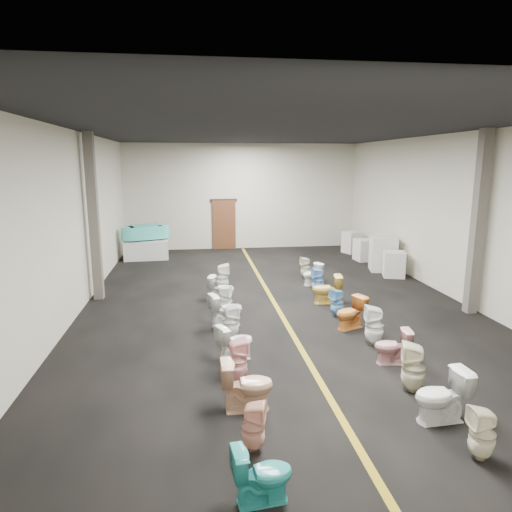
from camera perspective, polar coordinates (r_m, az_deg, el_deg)
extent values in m
plane|color=black|center=(12.42, 2.24, -5.77)|extent=(16.00, 16.00, 0.00)
plane|color=black|center=(11.87, 2.42, 15.43)|extent=(16.00, 16.00, 0.00)
plane|color=beige|center=(19.83, -1.76, 7.43)|extent=(10.00, 0.00, 10.00)
plane|color=beige|center=(4.46, 20.79, -8.40)|extent=(10.00, 0.00, 10.00)
plane|color=beige|center=(12.11, -21.72, 3.87)|extent=(0.00, 16.00, 16.00)
plane|color=beige|center=(13.72, 23.42, 4.57)|extent=(0.00, 16.00, 16.00)
cube|color=olive|center=(12.42, 2.24, -5.76)|extent=(0.12, 15.60, 0.01)
cube|color=#562D19|center=(19.82, -4.02, 3.91)|extent=(1.00, 0.10, 2.10)
cube|color=#331C11|center=(19.72, -4.07, 7.00)|extent=(1.15, 0.08, 0.10)
cube|color=#59544C|center=(13.02, -19.62, 4.52)|extent=(0.25, 0.25, 4.50)
cube|color=#59544C|center=(12.33, 25.98, 3.65)|extent=(0.25, 0.25, 4.50)
cube|color=silver|center=(18.25, -13.55, 0.78)|extent=(1.72, 0.94, 0.74)
cube|color=#44C5B8|center=(18.13, -13.65, 2.88)|extent=(1.35, 1.03, 0.50)
cylinder|color=#44C5B8|center=(18.00, -15.50, 2.72)|extent=(0.66, 0.66, 0.50)
cylinder|color=#44C5B8|center=(18.29, -11.83, 3.04)|extent=(0.66, 0.66, 0.50)
cube|color=teal|center=(18.11, -13.68, 3.51)|extent=(1.09, 0.78, 0.20)
cube|color=silver|center=(15.66, 16.86, -0.99)|extent=(0.82, 0.82, 0.84)
cube|color=beige|center=(16.44, 15.59, 0.27)|extent=(1.04, 1.04, 1.18)
cube|color=silver|center=(17.98, 13.49, 0.75)|extent=(0.78, 0.78, 0.82)
cube|color=beige|center=(19.37, 11.89, 1.69)|extent=(0.80, 0.80, 0.89)
imported|color=teal|center=(5.58, 0.80, -25.62)|extent=(0.71, 0.46, 0.69)
imported|color=#E7A692|center=(6.34, -0.34, -20.56)|extent=(0.39, 0.38, 0.69)
imported|color=#E2B28F|center=(7.19, -1.14, -15.82)|extent=(0.79, 0.46, 0.81)
imported|color=#F4AFAE|center=(8.01, -2.36, -12.91)|extent=(0.41, 0.41, 0.78)
imported|color=white|center=(8.82, -2.63, -10.72)|extent=(0.82, 0.67, 0.73)
imported|color=white|center=(9.82, -3.18, -8.26)|extent=(0.37, 0.36, 0.75)
imported|color=white|center=(10.56, -3.77, -6.71)|extent=(0.87, 0.65, 0.79)
imported|color=white|center=(11.48, -3.96, -5.44)|extent=(0.41, 0.41, 0.70)
imported|color=white|center=(12.42, -4.33, -4.09)|extent=(0.78, 0.59, 0.71)
imported|color=white|center=(13.38, -4.22, -2.69)|extent=(0.39, 0.38, 0.82)
imported|color=beige|center=(6.81, 26.42, -19.28)|extent=(0.35, 0.34, 0.71)
imported|color=white|center=(7.40, 22.19, -15.92)|extent=(0.81, 0.49, 0.80)
imported|color=beige|center=(8.10, 19.06, -13.04)|extent=(0.50, 0.49, 0.84)
imported|color=#D39193|center=(9.06, 16.69, -10.78)|extent=(0.71, 0.46, 0.68)
imported|color=white|center=(9.80, 14.57, -8.41)|extent=(0.44, 0.44, 0.84)
imported|color=orange|center=(10.63, 11.74, -6.97)|extent=(0.82, 0.66, 0.74)
imported|color=#71ADE4|center=(11.38, 10.10, -5.75)|extent=(0.41, 0.41, 0.70)
imported|color=#ECC04C|center=(12.33, 8.84, -4.13)|extent=(0.82, 0.53, 0.78)
imported|color=#77B2EC|center=(13.25, 7.73, -3.05)|extent=(0.36, 0.35, 0.75)
imported|color=white|center=(14.14, 7.05, -2.28)|extent=(0.74, 0.60, 0.66)
imported|color=beige|center=(14.95, 6.20, -1.43)|extent=(0.34, 0.34, 0.69)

